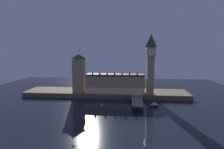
% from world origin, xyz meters
% --- Properties ---
extents(ground_plane, '(400.00, 400.00, 0.00)m').
position_xyz_m(ground_plane, '(0.00, 0.00, 0.00)').
color(ground_plane, black).
extents(embankment, '(220.00, 42.00, 6.07)m').
position_xyz_m(embankment, '(0.00, 39.00, 3.03)').
color(embankment, brown).
rests_on(embankment, ground_plane).
extents(parliament_hall, '(75.97, 20.31, 29.59)m').
position_xyz_m(parliament_hall, '(13.08, 30.47, 18.38)').
color(parliament_hall, tan).
rests_on(parliament_hall, embankment).
extents(clock_tower, '(10.74, 10.85, 77.38)m').
position_xyz_m(clock_tower, '(58.21, 25.84, 47.13)').
color(clock_tower, tan).
rests_on(clock_tower, embankment).
extents(victoria_tower, '(14.81, 14.81, 56.86)m').
position_xyz_m(victoria_tower, '(-34.97, 28.76, 31.61)').
color(victoria_tower, tan).
rests_on(victoria_tower, embankment).
extents(bridge, '(11.83, 46.00, 5.94)m').
position_xyz_m(bridge, '(40.69, -5.00, 4.16)').
color(bridge, slate).
rests_on(bridge, ground_plane).
extents(car_northbound_lead, '(2.10, 4.33, 1.37)m').
position_xyz_m(car_northbound_lead, '(38.09, 4.59, 6.58)').
color(car_northbound_lead, '#235633').
rests_on(car_northbound_lead, bridge).
extents(car_northbound_trail, '(1.93, 4.66, 1.54)m').
position_xyz_m(car_northbound_trail, '(38.09, -16.80, 6.66)').
color(car_northbound_trail, silver).
rests_on(car_northbound_trail, bridge).
extents(car_southbound_lead, '(2.04, 4.11, 1.33)m').
position_xyz_m(car_southbound_lead, '(43.30, -12.25, 6.56)').
color(car_southbound_lead, yellow).
rests_on(car_southbound_lead, bridge).
extents(car_southbound_trail, '(2.09, 4.39, 1.43)m').
position_xyz_m(car_southbound_trail, '(43.30, 6.05, 6.61)').
color(car_southbound_trail, red).
rests_on(car_southbound_trail, bridge).
extents(pedestrian_mid_walk, '(0.38, 0.38, 1.65)m').
position_xyz_m(pedestrian_mid_walk, '(45.90, -4.23, 6.81)').
color(pedestrian_mid_walk, black).
rests_on(pedestrian_mid_walk, bridge).
extents(street_lamp_near, '(1.34, 0.60, 5.95)m').
position_xyz_m(street_lamp_near, '(35.09, -19.72, 9.67)').
color(street_lamp_near, '#2D3333').
rests_on(street_lamp_near, bridge).
extents(street_lamp_far, '(1.34, 0.60, 6.25)m').
position_xyz_m(street_lamp_far, '(35.09, 9.72, 9.85)').
color(street_lamp_far, '#2D3333').
rests_on(street_lamp_far, bridge).
extents(boat_downstream, '(11.06, 6.82, 3.98)m').
position_xyz_m(boat_downstream, '(59.57, -8.90, 1.45)').
color(boat_downstream, '#1E2842').
rests_on(boat_downstream, ground_plane).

